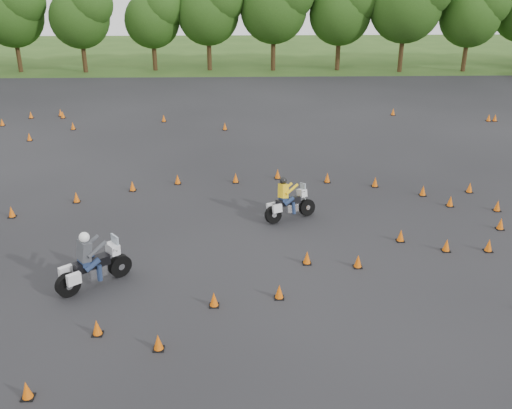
{
  "coord_description": "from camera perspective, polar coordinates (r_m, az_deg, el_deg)",
  "views": [
    {
      "loc": [
        -0.58,
        -15.91,
        9.65
      ],
      "look_at": [
        0.0,
        4.0,
        1.2
      ],
      "focal_mm": 40.0,
      "sensor_mm": 36.0,
      "label": 1
    }
  ],
  "objects": [
    {
      "name": "rider_yellow",
      "position": [
        22.94,
        3.57,
        0.5
      ],
      "size": [
        2.37,
        1.66,
        1.77
      ],
      "primitive_type": null,
      "rotation": [
        0.0,
        0.0,
        0.47
      ],
      "color": "yellow",
      "rests_on": "ground"
    },
    {
      "name": "rider_grey",
      "position": [
        18.92,
        -16.05,
        -5.16
      ],
      "size": [
        2.5,
        2.31,
        2.01
      ],
      "primitive_type": null,
      "rotation": [
        0.0,
        0.0,
        0.71
      ],
      "color": "#3C3F44",
      "rests_on": "ground"
    },
    {
      "name": "ground",
      "position": [
        18.61,
        0.36,
        -8.23
      ],
      "size": [
        140.0,
        140.0,
        0.0
      ],
      "primitive_type": "plane",
      "color": "#2D5119",
      "rests_on": "ground"
    },
    {
      "name": "traffic_cones",
      "position": [
        23.31,
        0.16,
        -0.85
      ],
      "size": [
        36.24,
        32.62,
        0.45
      ],
      "color": "#E65E09",
      "rests_on": "asphalt_pad"
    },
    {
      "name": "asphalt_pad",
      "position": [
        23.94,
        -0.14,
        -0.77
      ],
      "size": [
        62.0,
        62.0,
        0.0
      ],
      "primitive_type": "plane",
      "color": "black",
      "rests_on": "ground"
    },
    {
      "name": "treeline",
      "position": [
        50.83,
        1.42,
        17.23
      ],
      "size": [
        86.94,
        32.33,
        10.43
      ],
      "color": "#214012",
      "rests_on": "ground"
    }
  ]
}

